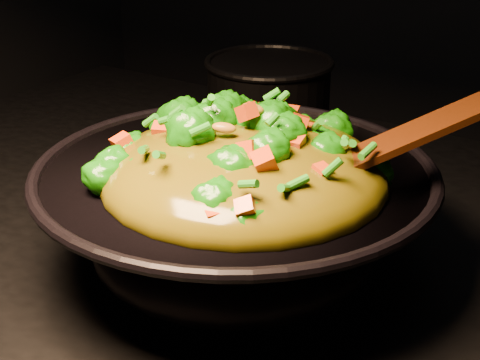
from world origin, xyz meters
The scene contains 4 objects.
wok centered at (0.12, -0.10, 0.96)m, with size 0.43×0.43×0.12m, color black, non-canonical shape.
stir_fry centered at (0.14, -0.12, 1.07)m, with size 0.30×0.30×0.10m, color #187508, non-canonical shape.
spatula centered at (0.27, -0.06, 1.07)m, with size 0.29×0.04×0.01m, color #3C1A07.
back_pot centered at (-0.09, 0.32, 0.96)m, with size 0.21×0.21×0.12m, color black.
Camera 1 is at (0.53, -0.71, 1.34)m, focal length 55.00 mm.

